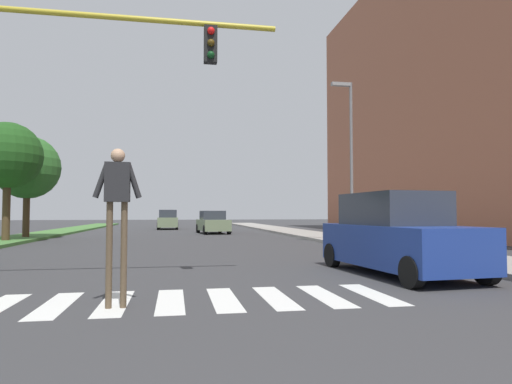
% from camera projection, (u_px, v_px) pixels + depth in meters
% --- Properties ---
extents(ground_plane, '(140.00, 140.00, 0.00)m').
position_uv_depth(ground_plane, '(174.00, 236.00, 29.24)').
color(ground_plane, '#38383A').
extents(crosswalk, '(7.65, 2.20, 0.01)m').
position_uv_depth(crosswalk, '(170.00, 301.00, 7.52)').
color(crosswalk, silver).
rests_on(crosswalk, ground_plane).
extents(median_strip, '(2.71, 64.00, 0.15)m').
position_uv_depth(median_strip, '(26.00, 237.00, 25.79)').
color(median_strip, '#477A38').
rests_on(median_strip, ground_plane).
extents(tree_far, '(3.26, 3.26, 5.79)m').
position_uv_depth(tree_far, '(8.00, 156.00, 22.10)').
color(tree_far, '#4C3823').
rests_on(tree_far, median_strip).
extents(tree_distant, '(3.51, 3.51, 5.62)m').
position_uv_depth(tree_distant, '(27.00, 167.00, 24.94)').
color(tree_distant, '#4C3823').
rests_on(tree_distant, median_strip).
extents(sidewalk_right, '(3.00, 64.00, 0.15)m').
position_uv_depth(sidewalk_right, '(312.00, 235.00, 28.84)').
color(sidewalk_right, '#9E9991').
rests_on(sidewalk_right, ground_plane).
extents(street_lamp_right, '(1.02, 0.24, 7.50)m').
position_uv_depth(street_lamp_right, '(349.00, 147.00, 21.16)').
color(street_lamp_right, slate).
rests_on(street_lamp_right, sidewalk_right).
extents(pedestrian_performer, '(0.75, 0.25, 2.49)m').
position_uv_depth(pedestrian_performer, '(117.00, 201.00, 7.04)').
color(pedestrian_performer, brown).
rests_on(pedestrian_performer, ground_plane).
extents(suv_crossing, '(2.30, 4.74, 1.97)m').
position_uv_depth(suv_crossing, '(396.00, 236.00, 10.85)').
color(suv_crossing, navy).
rests_on(suv_crossing, ground_plane).
extents(sedan_midblock, '(2.26, 4.22, 1.63)m').
position_uv_depth(sedan_midblock, '(213.00, 223.00, 32.31)').
color(sedan_midblock, gray).
rests_on(sedan_midblock, ground_plane).
extents(sedan_distant, '(1.82, 4.53, 1.76)m').
position_uv_depth(sedan_distant, '(168.00, 220.00, 40.88)').
color(sedan_distant, gray).
rests_on(sedan_distant, ground_plane).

